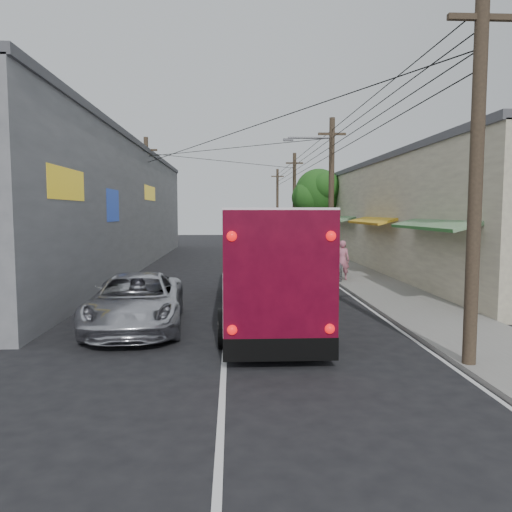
{
  "coord_description": "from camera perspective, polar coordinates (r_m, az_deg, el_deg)",
  "views": [
    {
      "loc": [
        0.19,
        -12.11,
        3.33
      ],
      "look_at": [
        1.17,
        8.32,
        1.51
      ],
      "focal_mm": 35.0,
      "sensor_mm": 36.0,
      "label": 1
    }
  ],
  "objects": [
    {
      "name": "coach_bus",
      "position": [
        16.31,
        0.82,
        -0.41
      ],
      "size": [
        2.74,
        11.87,
        3.41
      ],
      "rotation": [
        0.0,
        0.0,
        0.0
      ],
      "color": "white",
      "rests_on": "ground"
    },
    {
      "name": "pedestrian_far",
      "position": [
        29.97,
        7.27,
        0.57
      ],
      "size": [
        0.98,
        0.85,
        1.75
      ],
      "primitive_type": "imported",
      "rotation": [
        0.0,
        0.0,
        2.89
      ],
      "color": "#95A7D9",
      "rests_on": "sidewalk"
    },
    {
      "name": "street_tree",
      "position": [
        38.73,
        7.24,
        7.03
      ],
      "size": [
        4.4,
        4.0,
        6.6
      ],
      "color": "#3F2B19",
      "rests_on": "ground"
    },
    {
      "name": "sidewalk",
      "position": [
        32.88,
        8.33,
        -0.67
      ],
      "size": [
        3.0,
        80.0,
        0.12
      ],
      "primitive_type": "cube",
      "color": "slate",
      "rests_on": "ground"
    },
    {
      "name": "building_left",
      "position": [
        31.33,
        -18.93,
        5.4
      ],
      "size": [
        7.2,
        36.0,
        7.25
      ],
      "color": "gray",
      "rests_on": "ground"
    },
    {
      "name": "utility_poles",
      "position": [
        32.58,
        2.44,
        6.49
      ],
      "size": [
        11.8,
        45.28,
        8.0
      ],
      "color": "#473828",
      "rests_on": "ground"
    },
    {
      "name": "parked_car_far",
      "position": [
        45.81,
        1.78,
        1.85
      ],
      "size": [
        1.89,
        4.6,
        1.48
      ],
      "primitive_type": "imported",
      "rotation": [
        0.0,
        0.0,
        0.07
      ],
      "color": "black",
      "rests_on": "ground"
    },
    {
      "name": "ground",
      "position": [
        12.56,
        -3.57,
        -10.3
      ],
      "size": [
        120.0,
        120.0,
        0.0
      ],
      "primitive_type": "plane",
      "color": "black",
      "rests_on": "ground"
    },
    {
      "name": "building_right",
      "position": [
        35.78,
        14.87,
        4.63
      ],
      "size": [
        7.09,
        40.0,
        6.25
      ],
      "color": "beige",
      "rests_on": "ground"
    },
    {
      "name": "jeepney",
      "position": [
        14.71,
        -13.53,
        -5.06
      ],
      "size": [
        3.0,
        5.75,
        1.54
      ],
      "primitive_type": "imported",
      "rotation": [
        0.0,
        0.0,
        0.08
      ],
      "color": "silver",
      "rests_on": "ground"
    },
    {
      "name": "parked_suv",
      "position": [
        25.56,
        6.55,
        -0.51
      ],
      "size": [
        2.88,
        6.06,
        1.71
      ],
      "primitive_type": "imported",
      "rotation": [
        0.0,
        0.0,
        -0.08
      ],
      "color": "#A5A5AD",
      "rests_on": "ground"
    },
    {
      "name": "pedestrian_near",
      "position": [
        23.94,
        9.83,
        -0.45
      ],
      "size": [
        0.79,
        0.65,
        1.86
      ],
      "primitive_type": "imported",
      "rotation": [
        0.0,
        0.0,
        2.8
      ],
      "color": "#C5687E",
      "rests_on": "sidewalk"
    },
    {
      "name": "parked_car_mid",
      "position": [
        33.95,
        3.36,
        0.58
      ],
      "size": [
        1.73,
        3.97,
        1.33
      ],
      "primitive_type": "imported",
      "rotation": [
        0.0,
        0.0,
        0.04
      ],
      "color": "#28292E",
      "rests_on": "ground"
    }
  ]
}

